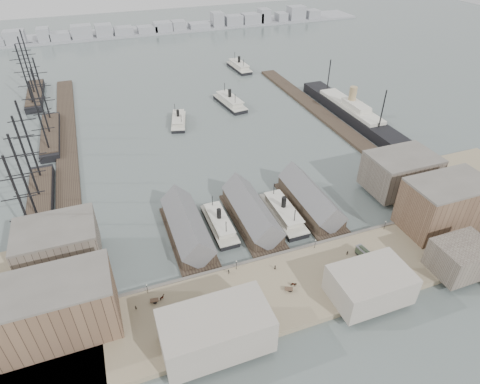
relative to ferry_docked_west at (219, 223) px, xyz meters
name	(u,v)px	position (x,y,z in m)	size (l,w,h in m)	color
ground	(268,249)	(13.00, -18.08, -2.23)	(900.00, 900.00, 0.00)	#4C5856
quay	(293,287)	(13.00, -38.08, -1.23)	(180.00, 30.00, 2.00)	#817357
seawall	(274,257)	(13.00, -23.28, -1.08)	(180.00, 1.20, 2.30)	#59544C
west_wharf	(67,153)	(-55.00, 81.92, -1.43)	(10.00, 220.00, 1.60)	#2D231C
east_wharf	(328,118)	(91.00, 71.92, -1.43)	(10.00, 180.00, 1.60)	#2D231C
ferry_shed_west	(187,228)	(-13.00, -1.20, 2.41)	(14.00, 42.00, 12.60)	#2D231C
ferry_shed_center	(252,213)	(13.00, -1.20, 2.41)	(14.00, 42.00, 12.60)	#2D231C
ferry_shed_east	(310,199)	(39.00, -1.20, 2.41)	(14.00, 42.00, 12.60)	#2D231C
warehouse_west_front	(57,309)	(-57.00, -30.08, 8.77)	(32.00, 18.00, 18.00)	brown
warehouse_west_back	(59,245)	(-57.00, -0.08, 6.77)	(26.00, 20.00, 14.00)	#60564C
warehouse_east_front	(444,205)	(79.00, -30.08, 9.27)	(30.00, 18.00, 19.00)	brown
warehouse_east_back	(400,173)	(81.00, -3.08, 7.27)	(28.00, 20.00, 15.00)	#60564C
street_bldg_center	(370,284)	(33.00, -50.08, 4.77)	(24.00, 16.00, 10.00)	gray
street_bldg_west	(216,330)	(-17.00, -50.08, 5.77)	(30.00, 16.00, 12.00)	gray
street_bldg_east	(461,258)	(68.00, -51.08, 5.27)	(18.00, 14.00, 11.00)	#60564C
lamp_post_far_w	(147,287)	(-32.00, -25.08, 2.49)	(0.44, 0.44, 3.92)	black
lamp_post_near_w	(236,263)	(-2.00, -25.08, 2.49)	(0.44, 0.44, 3.92)	black
lamp_post_near_e	(315,242)	(28.00, -25.08, 2.49)	(0.44, 0.44, 3.92)	black
lamp_post_far_e	(385,224)	(58.00, -25.08, 2.49)	(0.44, 0.44, 3.92)	black
far_shore	(132,30)	(10.93, 316.06, 1.68)	(500.00, 40.00, 15.72)	gray
ferry_docked_west	(219,223)	(0.00, 0.00, 0.00)	(7.98, 26.59, 9.50)	black
ferry_docked_east	(283,212)	(26.00, -2.81, 0.24)	(8.84, 29.47, 10.52)	black
ferry_open_near	(179,120)	(6.58, 97.28, -0.08)	(13.95, 26.75, 9.15)	black
ferry_open_mid	(230,102)	(43.30, 112.26, 0.41)	(13.47, 32.45, 11.25)	black
ferry_open_far	(239,66)	(73.22, 176.44, 0.32)	(11.04, 30.93, 10.86)	black
sailing_ship_near	(39,208)	(-65.80, 33.99, 0.70)	(9.69, 66.78, 39.85)	black
sailing_ship_mid	(50,134)	(-62.78, 102.95, 0.53)	(9.37, 54.13, 38.51)	black
sailing_ship_far	(35,94)	(-73.18, 168.38, 0.61)	(9.56, 53.13, 39.31)	black
ocean_steamer	(350,111)	(105.00, 70.80, 1.78)	(12.76, 93.22, 18.64)	black
tram	(367,256)	(41.85, -36.59, 1.51)	(3.78, 9.77, 3.39)	black
horse_cart_left	(160,298)	(-28.77, -29.23, 0.62)	(4.82, 2.06, 1.70)	black
horse_cart_center	(292,286)	(12.06, -39.05, 0.61)	(4.91, 3.24, 1.67)	black
horse_cart_right	(370,271)	(39.42, -42.12, 0.63)	(4.74, 1.95, 1.71)	black
pedestrian_0	(136,308)	(-36.47, -30.24, 0.56)	(0.58, 0.42, 1.58)	black
pedestrian_1	(184,319)	(-23.67, -39.43, 0.66)	(0.86, 0.67, 1.77)	black
pedestrian_2	(229,272)	(-5.18, -26.08, 0.62)	(1.09, 0.63, 1.68)	black
pedestrian_3	(245,318)	(-6.74, -45.48, 0.66)	(1.04, 0.43, 1.77)	black
pedestrian_4	(275,267)	(10.30, -29.58, 0.59)	(0.79, 0.52, 1.62)	black
pedestrian_5	(326,270)	(25.79, -36.65, 0.60)	(0.61, 0.44, 1.66)	black
pedestrian_6	(347,253)	(37.18, -32.02, 0.56)	(0.77, 0.60, 1.58)	black
pedestrian_7	(390,257)	(50.26, -38.89, 0.58)	(1.04, 0.60, 1.62)	black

